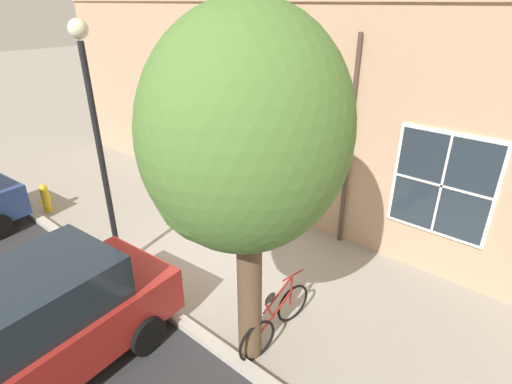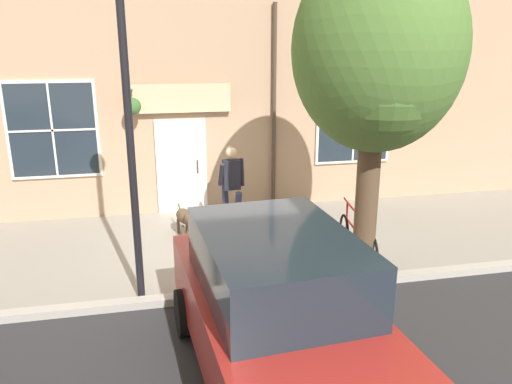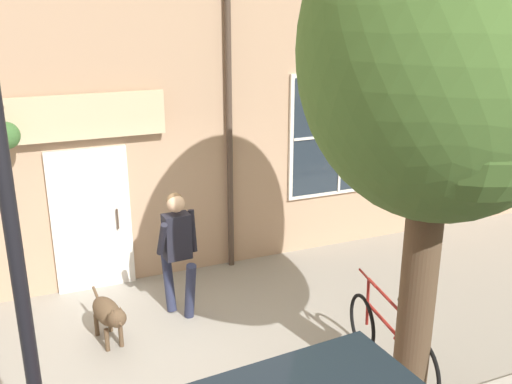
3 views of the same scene
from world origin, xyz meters
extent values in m
plane|color=gray|center=(0.00, 0.00, 0.00)|extent=(90.00, 90.00, 0.00)
cube|color=#B2ADA3|center=(2.00, 0.00, 0.06)|extent=(0.20, 28.00, 0.12)
cube|color=tan|center=(-2.35, 0.00, 2.49)|extent=(0.30, 18.00, 4.99)
cube|color=white|center=(-2.18, -0.46, 1.05)|extent=(0.10, 1.10, 2.10)
cube|color=#232D38|center=(-2.15, -0.46, 1.00)|extent=(0.03, 0.90, 1.90)
cylinder|color=#47382D|center=(-2.09, -0.11, 1.05)|extent=(0.03, 0.03, 0.30)
cube|color=beige|center=(-2.08, -0.46, 2.55)|extent=(0.08, 2.20, 0.60)
cylinder|color=#47382D|center=(-2.12, 1.62, 2.24)|extent=(0.09, 0.09, 4.49)
cylinder|color=#47382D|center=(-1.96, -1.41, 2.75)|extent=(0.44, 0.04, 0.04)
cylinder|color=#47382D|center=(-1.78, -1.41, 2.57)|extent=(0.01, 0.01, 0.34)
cone|color=#2D2823|center=(-1.78, -1.41, 2.35)|extent=(0.32, 0.32, 0.18)
sphere|color=#3D6B33|center=(-1.78, -1.41, 2.44)|extent=(0.34, 0.34, 0.34)
cube|color=white|center=(-2.18, -3.05, 1.95)|extent=(0.08, 1.82, 2.02)
cube|color=#232D38|center=(-2.15, -3.05, 1.95)|extent=(0.03, 1.70, 1.90)
cube|color=white|center=(-2.13, -3.05, 1.95)|extent=(0.04, 0.04, 1.90)
cube|color=white|center=(-2.13, -3.05, 1.95)|extent=(0.04, 1.70, 0.04)
cube|color=white|center=(-2.18, 3.55, 1.95)|extent=(0.08, 1.82, 2.02)
cube|color=#232D38|center=(-2.15, 3.55, 1.95)|extent=(0.03, 1.70, 1.90)
cube|color=white|center=(-2.13, 3.55, 1.95)|extent=(0.04, 0.04, 1.90)
cube|color=white|center=(-2.13, 3.55, 1.95)|extent=(0.04, 1.70, 0.04)
cylinder|color=#282D47|center=(-0.75, 0.55, 0.41)|extent=(0.31, 0.15, 0.84)
cylinder|color=#282D47|center=(-1.14, 0.37, 0.41)|extent=(0.31, 0.15, 0.84)
cube|color=black|center=(-0.95, 0.46, 1.13)|extent=(0.24, 0.35, 0.60)
sphere|color=tan|center=(-0.93, 0.46, 1.58)|extent=(0.23, 0.23, 0.23)
sphere|color=brown|center=(-0.96, 0.46, 1.61)|extent=(0.22, 0.22, 0.22)
cylinder|color=black|center=(-1.00, 0.69, 1.15)|extent=(0.17, 0.10, 0.57)
cylinder|color=black|center=(-0.83, 0.24, 1.17)|extent=(0.33, 0.11, 0.52)
ellipsoid|color=brown|center=(-0.66, -0.53, 0.41)|extent=(0.71, 0.40, 0.26)
cylinder|color=brown|center=(-0.48, -0.41, 0.15)|extent=(0.06, 0.06, 0.29)
cylinder|color=brown|center=(-0.45, -0.58, 0.15)|extent=(0.06, 0.06, 0.29)
cylinder|color=brown|center=(-0.87, -0.48, 0.15)|extent=(0.06, 0.06, 0.29)
cylinder|color=brown|center=(-0.84, -0.65, 0.15)|extent=(0.06, 0.06, 0.29)
sphere|color=brown|center=(-0.27, -0.46, 0.51)|extent=(0.22, 0.22, 0.22)
cone|color=brown|center=(-0.16, -0.44, 0.49)|extent=(0.11, 0.11, 0.09)
cone|color=brown|center=(-0.29, -0.41, 0.61)|extent=(0.06, 0.06, 0.07)
cone|color=brown|center=(-0.27, -0.51, 0.61)|extent=(0.06, 0.06, 0.07)
cylinder|color=brown|center=(-1.07, -0.60, 0.46)|extent=(0.21, 0.07, 0.14)
cylinder|color=brown|center=(1.68, 2.20, 1.32)|extent=(0.36, 0.36, 2.63)
ellipsoid|color=#4C7533|center=(1.68, 2.20, 3.59)|extent=(2.73, 2.46, 3.01)
sphere|color=#4C7533|center=(2.15, 2.14, 3.11)|extent=(1.55, 1.55, 1.55)
torus|color=black|center=(0.65, 2.28, 0.33)|extent=(0.70, 0.16, 0.70)
torus|color=black|center=(1.69, 2.36, 0.33)|extent=(0.70, 0.16, 0.70)
cylinder|color=maroon|center=(1.17, 2.32, 0.53)|extent=(0.97, 0.11, 0.27)
cylinder|color=maroon|center=(1.35, 2.33, 0.67)|extent=(0.27, 0.06, 0.46)
cylinder|color=maroon|center=(1.12, 2.32, 0.85)|extent=(0.82, 0.10, 0.23)
cylinder|color=maroon|center=(0.73, 2.29, 0.65)|extent=(0.06, 0.04, 0.58)
cylinder|color=maroon|center=(0.69, 2.28, 0.95)|extent=(0.46, 0.10, 0.03)
ellipsoid|color=black|center=(1.35, 2.33, 0.93)|extent=(0.25, 0.12, 0.12)
cube|color=maroon|center=(4.09, 0.19, 0.69)|extent=(4.42, 2.09, 0.76)
cube|color=#1E2833|center=(3.88, 0.17, 1.41)|extent=(2.35, 1.72, 0.68)
cylinder|color=black|center=(2.69, 0.96, 0.31)|extent=(0.63, 0.23, 0.62)
cylinder|color=black|center=(2.83, -0.79, 0.31)|extent=(0.63, 0.23, 0.62)
cylinder|color=black|center=(1.73, -1.36, 2.21)|extent=(0.11, 0.11, 4.42)
sphere|color=beige|center=(1.73, -1.36, 4.60)|extent=(0.32, 0.32, 0.32)
cylinder|color=gold|center=(1.61, -4.91, 0.31)|extent=(0.20, 0.20, 0.62)
sphere|color=gold|center=(1.61, -4.91, 0.67)|extent=(0.20, 0.20, 0.20)
cylinder|color=gold|center=(1.73, -4.91, 0.34)|extent=(0.10, 0.07, 0.07)
cylinder|color=gold|center=(1.49, -4.91, 0.34)|extent=(0.10, 0.07, 0.07)
camera|label=1|loc=(5.12, 5.25, 5.01)|focal=28.00mm
camera|label=2|loc=(8.66, -1.06, 3.69)|focal=35.00mm
camera|label=3|loc=(5.71, -1.20, 3.98)|focal=40.00mm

